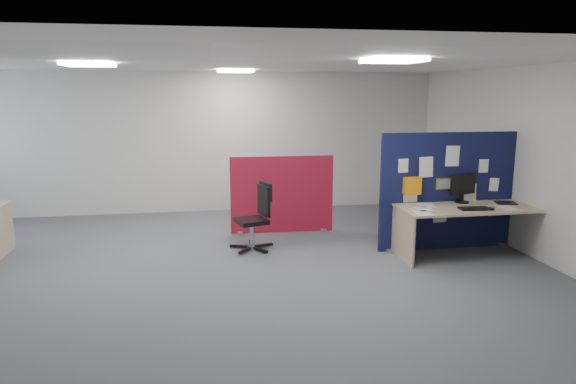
{
  "coord_description": "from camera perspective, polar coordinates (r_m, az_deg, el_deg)",
  "views": [
    {
      "loc": [
        -0.11,
        -6.55,
        2.35
      ],
      "look_at": [
        1.02,
        0.14,
        1.0
      ],
      "focal_mm": 32.0,
      "sensor_mm": 36.0,
      "label": 1
    }
  ],
  "objects": [
    {
      "name": "wall_front",
      "position": [
        3.21,
        -7.14,
        -6.97
      ],
      "size": [
        9.0,
        0.02,
        2.7
      ],
      "primitive_type": "cube",
      "color": "silver",
      "rests_on": "floor"
    },
    {
      "name": "monitor_main",
      "position": [
        7.9,
        18.86,
        0.55
      ],
      "size": [
        0.47,
        0.2,
        0.42
      ],
      "rotation": [
        0.0,
        0.0,
        0.35
      ],
      "color": "black",
      "rests_on": "main_desk"
    },
    {
      "name": "mouse",
      "position": [
        7.69,
        21.58,
        -1.59
      ],
      "size": [
        0.11,
        0.07,
        0.03
      ],
      "primitive_type": "cube",
      "rotation": [
        0.0,
        0.0,
        -0.1
      ],
      "color": "#A9A9AE",
      "rests_on": "main_desk"
    },
    {
      "name": "keyboard",
      "position": [
        7.54,
        20.13,
        -1.74
      ],
      "size": [
        0.46,
        0.22,
        0.02
      ],
      "primitive_type": "cube",
      "rotation": [
        0.0,
        0.0,
        -0.08
      ],
      "color": "black",
      "rests_on": "main_desk"
    },
    {
      "name": "office_chair",
      "position": [
        7.66,
        -3.38,
        -2.26
      ],
      "size": [
        0.66,
        0.63,
        0.99
      ],
      "rotation": [
        0.0,
        0.0,
        0.29
      ],
      "color": "black",
      "rests_on": "floor"
    },
    {
      "name": "desk_papers",
      "position": [
        7.46,
        17.07,
        -1.78
      ],
      "size": [
        1.52,
        0.76,
        0.0
      ],
      "color": "white",
      "rests_on": "main_desk"
    },
    {
      "name": "ceiling",
      "position": [
        6.56,
        -8.87,
        14.19
      ],
      "size": [
        9.0,
        7.0,
        0.02
      ],
      "primitive_type": "cube",
      "color": "white",
      "rests_on": "wall_back"
    },
    {
      "name": "main_desk",
      "position": [
        7.77,
        19.09,
        -2.62
      ],
      "size": [
        1.97,
        0.88,
        0.73
      ],
      "color": "tan",
      "rests_on": "floor"
    },
    {
      "name": "wall_back",
      "position": [
        10.1,
        -8.95,
        5.43
      ],
      "size": [
        9.0,
        0.02,
        2.7
      ],
      "primitive_type": "cube",
      "color": "silver",
      "rests_on": "floor"
    },
    {
      "name": "navy_divider",
      "position": [
        7.96,
        17.29,
        0.05
      ],
      "size": [
        2.12,
        0.3,
        1.75
      ],
      "color": "#10103B",
      "rests_on": "floor"
    },
    {
      "name": "wall_right",
      "position": [
        8.07,
        25.4,
        3.05
      ],
      "size": [
        0.02,
        7.0,
        2.7
      ],
      "primitive_type": "cube",
      "color": "silver",
      "rests_on": "floor"
    },
    {
      "name": "ceiling_lights",
      "position": [
        7.23,
        -6.23,
        13.73
      ],
      "size": [
        4.1,
        4.1,
        0.04
      ],
      "color": "white",
      "rests_on": "ceiling"
    },
    {
      "name": "red_divider",
      "position": [
        8.54,
        -0.67,
        -0.36
      ],
      "size": [
        1.71,
        0.3,
        1.29
      ],
      "rotation": [
        0.0,
        0.0,
        -0.04
      ],
      "color": "#A6152C",
      "rests_on": "floor"
    },
    {
      "name": "floor",
      "position": [
        6.95,
        -8.19,
        -8.61
      ],
      "size": [
        9.0,
        9.0,
        0.0
      ],
      "primitive_type": "plane",
      "color": "#515359",
      "rests_on": "ground"
    },
    {
      "name": "paper_tray",
      "position": [
        8.13,
        23.04,
        -1.1
      ],
      "size": [
        0.33,
        0.29,
        0.01
      ],
      "primitive_type": "cube",
      "rotation": [
        0.0,
        0.0,
        -0.29
      ],
      "color": "black",
      "rests_on": "main_desk"
    }
  ]
}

